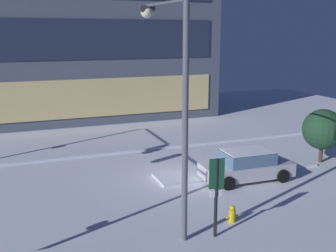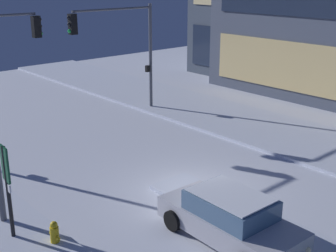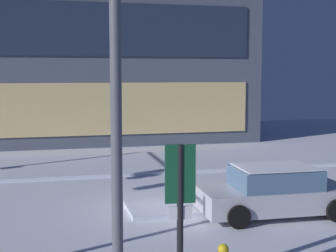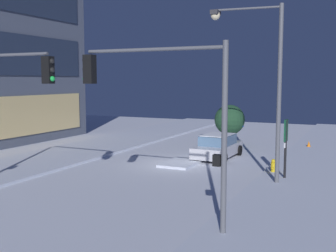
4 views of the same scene
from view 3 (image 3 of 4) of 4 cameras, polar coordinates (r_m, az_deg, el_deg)
The scene contains 6 objects.
ground at distance 15.51m, azimuth -0.28°, elevation -9.67°, with size 52.00×52.00×0.00m, color silver.
curb_strip_far at distance 22.82m, azimuth -4.80°, elevation -4.37°, with size 52.00×5.20×0.14m, color silver.
median_strip at distance 16.38m, azimuth 11.22°, elevation -8.68°, with size 9.00×1.80×0.14m, color silver.
car_near at distance 15.00m, azimuth 12.36°, elevation -7.56°, with size 4.63×2.20×1.49m.
street_lamp_arched at distance 9.37m, azimuth -7.48°, elevation 12.92°, with size 0.68×3.30×8.24m.
parking_info_sign at distance 8.83m, azimuth 1.43°, elevation -9.07°, with size 0.55×0.12×2.98m.
Camera 3 is at (-3.49, -14.51, 4.23)m, focal length 52.14 mm.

